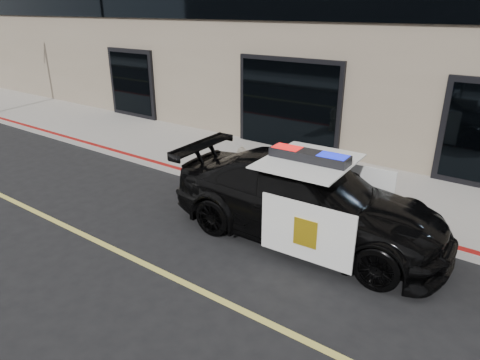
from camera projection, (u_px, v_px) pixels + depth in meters
The scene contains 4 objects.
ground at pixel (138, 261), 7.65m from camera, with size 120.00×120.00×0.00m, color black.
sidewalk_n at pixel (286, 172), 11.56m from camera, with size 60.00×3.50×0.15m, color gray.
police_car at pixel (307, 200), 8.19m from camera, with size 2.75×5.60×1.77m.
fire_hydrant at pixel (242, 163), 10.86m from camera, with size 0.37×0.52×0.82m.
Camera 1 is at (5.34, -4.21, 4.22)m, focal length 32.00 mm.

